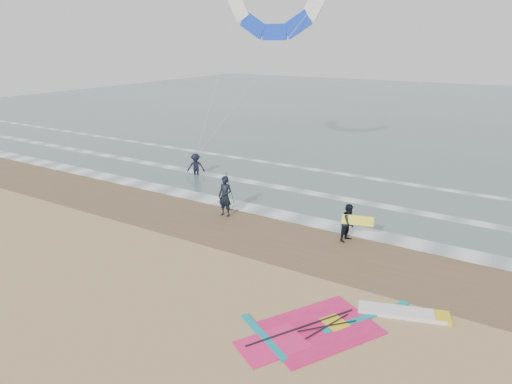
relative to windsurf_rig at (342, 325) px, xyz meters
The scene contains 11 objects.
ground 3.92m from the windsurf_rig, 162.17° to the right, with size 120.00×120.00×0.00m, color tan.
sea_water 46.95m from the windsurf_rig, 94.56° to the left, with size 120.00×80.00×0.02m, color #47605E.
wet_sand_band 6.08m from the windsurf_rig, 127.88° to the left, with size 120.00×5.00×0.01m, color brown.
foam_waterline 9.97m from the windsurf_rig, 112.00° to the left, with size 120.00×9.15×0.02m.
windsurf_rig is the anchor object (origin of this frame).
person_standing 9.89m from the windsurf_rig, 145.79° to the left, with size 0.73×0.48×2.00m, color black.
person_walking 6.31m from the windsurf_rig, 109.22° to the left, with size 0.79×0.62×1.63m, color black.
person_wading 17.19m from the windsurf_rig, 143.21° to the left, with size 1.13×0.65×1.75m, color black.
held_pole 9.71m from the windsurf_rig, 144.78° to the left, with size 0.17×0.86×1.82m.
carried_kiteboard 6.13m from the windsurf_rig, 105.96° to the left, with size 1.30×0.51×0.39m.
surf_kite 19.47m from the windsurf_rig, 126.51° to the left, with size 6.97×3.58×9.81m.
Camera 1 is at (7.62, -10.03, 8.10)m, focal length 32.00 mm.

